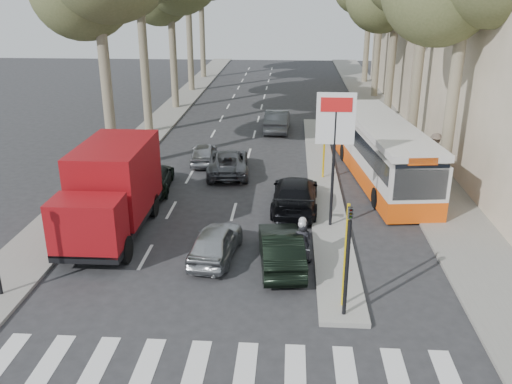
# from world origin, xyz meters

# --- Properties ---
(ground) EXTENTS (120.00, 120.00, 0.00)m
(ground) POSITION_xyz_m (0.00, 0.00, 0.00)
(ground) COLOR #28282B
(ground) RESTS_ON ground
(sidewalk_right) EXTENTS (3.20, 70.00, 0.12)m
(sidewalk_right) POSITION_xyz_m (8.60, 25.00, 0.06)
(sidewalk_right) COLOR gray
(sidewalk_right) RESTS_ON ground
(median_left) EXTENTS (2.40, 64.00, 0.12)m
(median_left) POSITION_xyz_m (-8.00, 28.00, 0.06)
(median_left) COLOR gray
(median_left) RESTS_ON ground
(traffic_island) EXTENTS (1.50, 26.00, 0.16)m
(traffic_island) POSITION_xyz_m (3.25, 11.00, 0.08)
(traffic_island) COLOR gray
(traffic_island) RESTS_ON ground
(building_far) EXTENTS (11.00, 20.00, 16.00)m
(building_far) POSITION_xyz_m (15.50, 34.00, 8.00)
(building_far) COLOR #B7A88E
(building_far) RESTS_ON ground
(billboard) EXTENTS (1.50, 12.10, 5.60)m
(billboard) POSITION_xyz_m (3.25, 5.00, 3.70)
(billboard) COLOR yellow
(billboard) RESTS_ON ground
(traffic_light_island) EXTENTS (0.16, 0.41, 3.60)m
(traffic_light_island) POSITION_xyz_m (3.25, -1.50, 2.49)
(traffic_light_island) COLOR black
(traffic_light_island) RESTS_ON ground
(silver_hatchback) EXTENTS (1.88, 3.83, 1.26)m
(silver_hatchback) POSITION_xyz_m (-1.10, 2.14, 0.63)
(silver_hatchback) COLOR #A8ABB0
(silver_hatchback) RESTS_ON ground
(dark_hatchback) EXTENTS (1.86, 4.24, 1.35)m
(dark_hatchback) POSITION_xyz_m (1.29, 1.71, 0.68)
(dark_hatchback) COLOR black
(dark_hatchback) RESTS_ON ground
(queue_car_a) EXTENTS (2.55, 4.76, 1.27)m
(queue_car_a) POSITION_xyz_m (-1.74, 11.73, 0.64)
(queue_car_a) COLOR #4A4C51
(queue_car_a) RESTS_ON ground
(queue_car_b) EXTENTS (2.17, 4.95, 1.42)m
(queue_car_b) POSITION_xyz_m (1.80, 7.00, 0.71)
(queue_car_b) COLOR black
(queue_car_b) RESTS_ON ground
(queue_car_c) EXTENTS (1.67, 3.57, 1.18)m
(queue_car_c) POSITION_xyz_m (-3.30, 13.41, 0.59)
(queue_car_c) COLOR gray
(queue_car_c) RESTS_ON ground
(queue_car_d) EXTENTS (1.72, 4.55, 1.48)m
(queue_car_d) POSITION_xyz_m (0.61, 21.07, 0.74)
(queue_car_d) COLOR #4F5257
(queue_car_d) RESTS_ON ground
(queue_car_e) EXTENTS (2.21, 4.49, 1.26)m
(queue_car_e) POSITION_xyz_m (-5.11, 9.00, 0.63)
(queue_car_e) COLOR black
(queue_car_e) RESTS_ON ground
(red_truck) EXTENTS (2.58, 6.66, 3.55)m
(red_truck) POSITION_xyz_m (-5.42, 4.00, 1.87)
(red_truck) COLOR black
(red_truck) RESTS_ON ground
(city_bus) EXTENTS (3.86, 11.80, 3.05)m
(city_bus) POSITION_xyz_m (6.17, 11.19, 1.61)
(city_bus) COLOR #E64F0C
(city_bus) RESTS_ON ground
(motorcycle) EXTENTS (0.80, 2.16, 1.84)m
(motorcycle) POSITION_xyz_m (2.02, 1.77, 0.83)
(motorcycle) COLOR black
(motorcycle) RESTS_ON ground
(pedestrian_near) EXTENTS (0.97, 1.21, 1.85)m
(pedestrian_near) POSITION_xyz_m (7.20, 10.46, 1.05)
(pedestrian_near) COLOR #383049
(pedestrian_near) RESTS_ON sidewalk_right
(pedestrian_far) EXTENTS (1.29, 1.19, 1.88)m
(pedestrian_far) POSITION_xyz_m (9.35, 13.18, 1.06)
(pedestrian_far) COLOR #66584C
(pedestrian_far) RESTS_ON sidewalk_right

